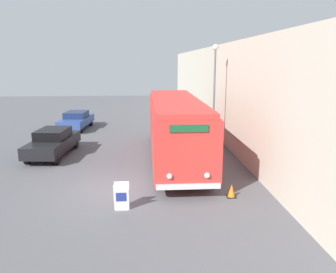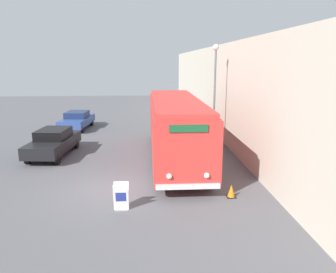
{
  "view_description": "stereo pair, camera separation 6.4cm",
  "coord_description": "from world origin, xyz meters",
  "px_view_note": "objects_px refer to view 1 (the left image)",
  "views": [
    {
      "loc": [
        1.44,
        -13.19,
        5.34
      ],
      "look_at": [
        2.43,
        1.6,
        1.95
      ],
      "focal_mm": 35.0,
      "sensor_mm": 36.0,
      "label": 1
    },
    {
      "loc": [
        1.5,
        -13.19,
        5.34
      ],
      "look_at": [
        2.43,
        1.6,
        1.95
      ],
      "focal_mm": 35.0,
      "sensor_mm": 36.0,
      "label": 2
    }
  ],
  "objects_px": {
    "sign_board": "(122,197)",
    "traffic_cone": "(232,191)",
    "parked_car_mid": "(76,120)",
    "parked_car_near": "(53,142)",
    "streetlamp": "(214,82)",
    "vintage_bus": "(175,126)"
  },
  "relations": [
    {
      "from": "sign_board",
      "to": "parked_car_mid",
      "type": "xyz_separation_m",
      "value": [
        -4.72,
        15.29,
        0.24
      ]
    },
    {
      "from": "streetlamp",
      "to": "traffic_cone",
      "type": "bearing_deg",
      "value": -95.85
    },
    {
      "from": "sign_board",
      "to": "parked_car_mid",
      "type": "bearing_deg",
      "value": 107.16
    },
    {
      "from": "traffic_cone",
      "to": "vintage_bus",
      "type": "bearing_deg",
      "value": 108.16
    },
    {
      "from": "parked_car_near",
      "to": "traffic_cone",
      "type": "relative_size",
      "value": 9.08
    },
    {
      "from": "streetlamp",
      "to": "parked_car_mid",
      "type": "bearing_deg",
      "value": 146.13
    },
    {
      "from": "sign_board",
      "to": "streetlamp",
      "type": "bearing_deg",
      "value": 59.4
    },
    {
      "from": "streetlamp",
      "to": "parked_car_mid",
      "type": "height_order",
      "value": "streetlamp"
    },
    {
      "from": "vintage_bus",
      "to": "traffic_cone",
      "type": "xyz_separation_m",
      "value": [
        1.79,
        -5.46,
        -1.64
      ]
    },
    {
      "from": "vintage_bus",
      "to": "traffic_cone",
      "type": "bearing_deg",
      "value": -71.84
    },
    {
      "from": "vintage_bus",
      "to": "parked_car_mid",
      "type": "relative_size",
      "value": 2.54
    },
    {
      "from": "streetlamp",
      "to": "parked_car_near",
      "type": "distance_m",
      "value": 10.22
    },
    {
      "from": "sign_board",
      "to": "traffic_cone",
      "type": "height_order",
      "value": "sign_board"
    },
    {
      "from": "parked_car_near",
      "to": "parked_car_mid",
      "type": "bearing_deg",
      "value": 97.14
    },
    {
      "from": "parked_car_near",
      "to": "sign_board",
      "type": "bearing_deg",
      "value": -54.1
    },
    {
      "from": "vintage_bus",
      "to": "parked_car_mid",
      "type": "xyz_separation_m",
      "value": [
        -7.27,
        8.94,
        -1.16
      ]
    },
    {
      "from": "vintage_bus",
      "to": "parked_car_near",
      "type": "bearing_deg",
      "value": 170.45
    },
    {
      "from": "sign_board",
      "to": "parked_car_near",
      "type": "relative_size",
      "value": 0.21
    },
    {
      "from": "sign_board",
      "to": "traffic_cone",
      "type": "bearing_deg",
      "value": 11.58
    },
    {
      "from": "vintage_bus",
      "to": "parked_car_near",
      "type": "relative_size",
      "value": 2.36
    },
    {
      "from": "vintage_bus",
      "to": "sign_board",
      "type": "relative_size",
      "value": 11.04
    },
    {
      "from": "vintage_bus",
      "to": "parked_car_near",
      "type": "xyz_separation_m",
      "value": [
        -7.01,
        1.18,
        -1.1
      ]
    }
  ]
}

